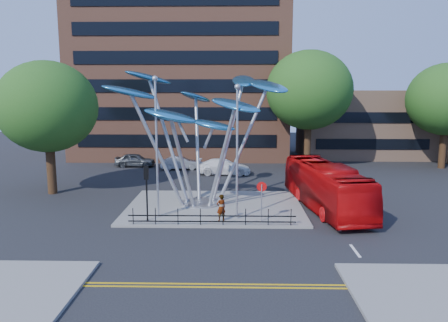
{
  "coord_description": "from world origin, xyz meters",
  "views": [
    {
      "loc": [
        0.27,
        -23.31,
        8.13
      ],
      "look_at": [
        -0.32,
        4.0,
        3.63
      ],
      "focal_mm": 35.0,
      "sensor_mm": 36.0,
      "label": 1
    }
  ],
  "objects_px": {
    "street_lamp_right": "(237,140)",
    "no_entry_sign_island": "(262,195)",
    "tree_far": "(447,99)",
    "red_bus": "(326,186)",
    "tree_left": "(47,107)",
    "leaf_sculpture": "(199,108)",
    "street_lamp_left": "(156,135)",
    "parked_car_right": "(224,167)",
    "traffic_light_island": "(146,181)",
    "pedestrian": "(221,208)",
    "parked_car_left": "(135,160)",
    "tree_right": "(309,90)",
    "parked_car_mid": "(180,163)"
  },
  "relations": [
    {
      "from": "no_entry_sign_island",
      "to": "parked_car_left",
      "type": "xyz_separation_m",
      "value": [
        -12.16,
        19.64,
        -1.1
      ]
    },
    {
      "from": "traffic_light_island",
      "to": "pedestrian",
      "type": "relative_size",
      "value": 2.05
    },
    {
      "from": "street_lamp_right",
      "to": "no_entry_sign_island",
      "type": "xyz_separation_m",
      "value": [
        1.5,
        -0.48,
        -3.28
      ]
    },
    {
      "from": "tree_far",
      "to": "red_bus",
      "type": "height_order",
      "value": "tree_far"
    },
    {
      "from": "tree_right",
      "to": "tree_far",
      "type": "xyz_separation_m",
      "value": [
        14.0,
        0.0,
        -0.93
      ]
    },
    {
      "from": "red_bus",
      "to": "parked_car_mid",
      "type": "height_order",
      "value": "red_bus"
    },
    {
      "from": "tree_far",
      "to": "parked_car_right",
      "type": "xyz_separation_m",
      "value": [
        -22.65,
        -3.89,
        -6.36
      ]
    },
    {
      "from": "street_lamp_left",
      "to": "red_bus",
      "type": "xyz_separation_m",
      "value": [
        11.1,
        2.48,
        -3.78
      ]
    },
    {
      "from": "traffic_light_island",
      "to": "red_bus",
      "type": "distance_m",
      "value": 12.16
    },
    {
      "from": "red_bus",
      "to": "pedestrian",
      "type": "height_order",
      "value": "red_bus"
    },
    {
      "from": "street_lamp_left",
      "to": "parked_car_right",
      "type": "height_order",
      "value": "street_lamp_left"
    },
    {
      "from": "tree_right",
      "to": "leaf_sculpture",
      "type": "bearing_deg",
      "value": -123.31
    },
    {
      "from": "traffic_light_island",
      "to": "parked_car_left",
      "type": "distance_m",
      "value": 20.41
    },
    {
      "from": "parked_car_left",
      "to": "parked_car_right",
      "type": "distance_m",
      "value": 10.34
    },
    {
      "from": "street_lamp_left",
      "to": "parked_car_left",
      "type": "xyz_separation_m",
      "value": [
        -5.66,
        18.66,
        -4.64
      ]
    },
    {
      "from": "leaf_sculpture",
      "to": "street_lamp_left",
      "type": "xyz_separation_m",
      "value": [
        -2.43,
        -3.18,
        -1.52
      ]
    },
    {
      "from": "tree_right",
      "to": "street_lamp_right",
      "type": "xyz_separation_m",
      "value": [
        -7.5,
        -19.0,
        -2.94
      ]
    },
    {
      "from": "red_bus",
      "to": "parked_car_right",
      "type": "distance_m",
      "value": 14.15
    },
    {
      "from": "street_lamp_left",
      "to": "red_bus",
      "type": "height_order",
      "value": "street_lamp_left"
    },
    {
      "from": "street_lamp_right",
      "to": "red_bus",
      "type": "xyz_separation_m",
      "value": [
        6.1,
        2.98,
        -3.52
      ]
    },
    {
      "from": "tree_right",
      "to": "pedestrian",
      "type": "distance_m",
      "value": 22.4
    },
    {
      "from": "parked_car_mid",
      "to": "parked_car_right",
      "type": "height_order",
      "value": "parked_car_right"
    },
    {
      "from": "parked_car_left",
      "to": "parked_car_mid",
      "type": "bearing_deg",
      "value": -107.47
    },
    {
      "from": "traffic_light_island",
      "to": "tree_far",
      "type": "bearing_deg",
      "value": 35.84
    },
    {
      "from": "no_entry_sign_island",
      "to": "street_lamp_left",
      "type": "bearing_deg",
      "value": 171.39
    },
    {
      "from": "no_entry_sign_island",
      "to": "parked_car_right",
      "type": "relative_size",
      "value": 0.48
    },
    {
      "from": "tree_left",
      "to": "traffic_light_island",
      "type": "distance_m",
      "value": 12.44
    },
    {
      "from": "tree_left",
      "to": "street_lamp_left",
      "type": "distance_m",
      "value": 11.6
    },
    {
      "from": "tree_left",
      "to": "leaf_sculpture",
      "type": "bearing_deg",
      "value": -15.55
    },
    {
      "from": "parked_car_right",
      "to": "street_lamp_left",
      "type": "bearing_deg",
      "value": 168.37
    },
    {
      "from": "parked_car_left",
      "to": "traffic_light_island",
      "type": "bearing_deg",
      "value": -165.6
    },
    {
      "from": "traffic_light_island",
      "to": "street_lamp_left",
      "type": "bearing_deg",
      "value": 63.43
    },
    {
      "from": "pedestrian",
      "to": "parked_car_mid",
      "type": "bearing_deg",
      "value": -105.51
    },
    {
      "from": "tree_right",
      "to": "parked_car_mid",
      "type": "relative_size",
      "value": 3.0
    },
    {
      "from": "tree_right",
      "to": "tree_far",
      "type": "height_order",
      "value": "tree_right"
    },
    {
      "from": "pedestrian",
      "to": "parked_car_left",
      "type": "xyz_separation_m",
      "value": [
        -9.7,
        19.66,
        -0.27
      ]
    },
    {
      "from": "tree_left",
      "to": "traffic_light_island",
      "type": "bearing_deg",
      "value": -39.81
    },
    {
      "from": "street_lamp_right",
      "to": "pedestrian",
      "type": "height_order",
      "value": "street_lamp_right"
    },
    {
      "from": "street_lamp_left",
      "to": "street_lamp_right",
      "type": "xyz_separation_m",
      "value": [
        5.0,
        -0.5,
        -0.26
      ]
    },
    {
      "from": "red_bus",
      "to": "parked_car_mid",
      "type": "distance_m",
      "value": 18.79
    },
    {
      "from": "tree_far",
      "to": "no_entry_sign_island",
      "type": "bearing_deg",
      "value": -135.75
    },
    {
      "from": "tree_far",
      "to": "traffic_light_island",
      "type": "height_order",
      "value": "tree_far"
    },
    {
      "from": "traffic_light_island",
      "to": "parked_car_left",
      "type": "bearing_deg",
      "value": 104.71
    },
    {
      "from": "no_entry_sign_island",
      "to": "tree_far",
      "type": "bearing_deg",
      "value": 44.25
    },
    {
      "from": "tree_far",
      "to": "red_bus",
      "type": "xyz_separation_m",
      "value": [
        -15.4,
        -16.02,
        -5.53
      ]
    },
    {
      "from": "street_lamp_left",
      "to": "parked_car_mid",
      "type": "relative_size",
      "value": 2.18
    },
    {
      "from": "leaf_sculpture",
      "to": "parked_car_mid",
      "type": "height_order",
      "value": "leaf_sculpture"
    },
    {
      "from": "parked_car_left",
      "to": "street_lamp_right",
      "type": "bearing_deg",
      "value": -151.22
    },
    {
      "from": "tree_left",
      "to": "parked_car_left",
      "type": "height_order",
      "value": "tree_left"
    },
    {
      "from": "tree_right",
      "to": "tree_far",
      "type": "distance_m",
      "value": 14.03
    }
  ]
}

